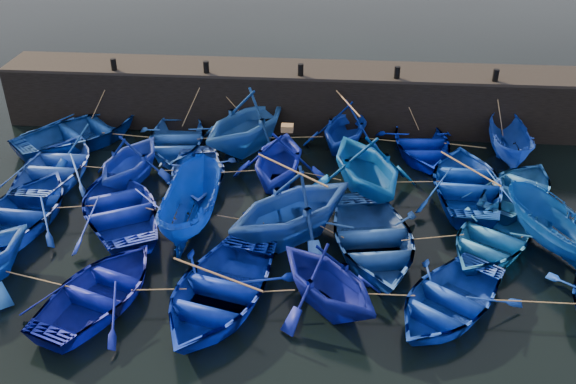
# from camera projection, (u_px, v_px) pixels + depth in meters

# --- Properties ---
(ground) EXTENTS (120.00, 120.00, 0.00)m
(ground) POSITION_uv_depth(u_px,v_px,m) (280.00, 263.00, 19.98)
(ground) COLOR black
(ground) RESTS_ON ground
(quay_wall) EXTENTS (26.00, 2.50, 2.50)m
(quay_wall) POSITION_uv_depth(u_px,v_px,m) (302.00, 98.00, 28.36)
(quay_wall) COLOR black
(quay_wall) RESTS_ON ground
(quay_top) EXTENTS (26.00, 2.50, 0.12)m
(quay_top) POSITION_uv_depth(u_px,v_px,m) (302.00, 69.00, 27.69)
(quay_top) COLOR black
(quay_top) RESTS_ON quay_wall
(bollard_0) EXTENTS (0.24, 0.24, 0.50)m
(bollard_0) POSITION_uv_depth(u_px,v_px,m) (114.00, 64.00, 27.33)
(bollard_0) COLOR black
(bollard_0) RESTS_ON quay_top
(bollard_1) EXTENTS (0.24, 0.24, 0.50)m
(bollard_1) POSITION_uv_depth(u_px,v_px,m) (206.00, 67.00, 27.05)
(bollard_1) COLOR black
(bollard_1) RESTS_ON quay_top
(bollard_2) EXTENTS (0.24, 0.24, 0.50)m
(bollard_2) POSITION_uv_depth(u_px,v_px,m) (301.00, 70.00, 26.76)
(bollard_2) COLOR black
(bollard_2) RESTS_ON quay_top
(bollard_3) EXTENTS (0.24, 0.24, 0.50)m
(bollard_3) POSITION_uv_depth(u_px,v_px,m) (397.00, 72.00, 26.48)
(bollard_3) COLOR black
(bollard_3) RESTS_ON quay_top
(bollard_4) EXTENTS (0.24, 0.24, 0.50)m
(bollard_4) POSITION_uv_depth(u_px,v_px,m) (496.00, 75.00, 26.19)
(bollard_4) COLOR black
(bollard_4) RESTS_ON quay_top
(boat_0) EXTENTS (6.71, 6.72, 1.15)m
(boat_0) POSITION_uv_depth(u_px,v_px,m) (81.00, 132.00, 26.93)
(boat_0) COLOR navy
(boat_0) RESTS_ON ground
(boat_1) EXTENTS (4.07, 5.27, 1.01)m
(boat_1) POSITION_uv_depth(u_px,v_px,m) (176.00, 139.00, 26.43)
(boat_1) COLOR #1947A8
(boat_1) RESTS_ON ground
(boat_2) EXTENTS (6.19, 6.40, 2.58)m
(boat_2) POSITION_uv_depth(u_px,v_px,m) (247.00, 121.00, 26.14)
(boat_2) COLOR #1C50A4
(boat_2) RESTS_ON ground
(boat_3) EXTENTS (4.32, 4.71, 2.09)m
(boat_3) POSITION_uv_depth(u_px,v_px,m) (346.00, 127.00, 26.23)
(boat_3) COLOR #082494
(boat_3) RESTS_ON ground
(boat_4) EXTENTS (3.75, 4.97, 0.98)m
(boat_4) POSITION_uv_depth(u_px,v_px,m) (421.00, 144.00, 26.13)
(boat_4) COLOR #001290
(boat_4) RESTS_ON ground
(boat_5) EXTENTS (1.67, 4.06, 1.55)m
(boat_5) POSITION_uv_depth(u_px,v_px,m) (510.00, 144.00, 25.47)
(boat_5) COLOR #13359D
(boat_5) RESTS_ON ground
(boat_6) EXTENTS (3.70, 5.09, 1.04)m
(boat_6) POSITION_uv_depth(u_px,v_px,m) (57.00, 166.00, 24.43)
(boat_6) COLOR blue
(boat_6) RESTS_ON ground
(boat_7) EXTENTS (4.08, 4.47, 2.02)m
(boat_7) POSITION_uv_depth(u_px,v_px,m) (130.00, 159.00, 23.88)
(boat_7) COLOR #132DA1
(boat_7) RESTS_ON ground
(boat_8) EXTENTS (3.90, 4.86, 0.90)m
(boat_8) POSITION_uv_depth(u_px,v_px,m) (197.00, 174.00, 24.02)
(boat_8) COLOR blue
(boat_8) RESTS_ON ground
(boat_9) EXTENTS (3.89, 4.44, 2.23)m
(boat_9) POSITION_uv_depth(u_px,v_px,m) (279.00, 158.00, 23.69)
(boat_9) COLOR #0D1C9F
(boat_9) RESTS_ON ground
(boat_10) EXTENTS (5.52, 5.89, 2.49)m
(boat_10) POSITION_uv_depth(u_px,v_px,m) (367.00, 164.00, 22.99)
(boat_10) COLOR #044796
(boat_10) RESTS_ON ground
(boat_11) EXTENTS (4.07, 5.50, 1.10)m
(boat_11) POSITION_uv_depth(u_px,v_px,m) (468.00, 182.00, 23.25)
(boat_11) COLOR #052E92
(boat_11) RESTS_ON ground
(boat_12) EXTENTS (5.05, 5.37, 0.91)m
(boat_12) POSITION_uv_depth(u_px,v_px,m) (519.00, 189.00, 23.04)
(boat_12) COLOR #19559A
(boat_12) RESTS_ON ground
(boat_13) EXTENTS (3.83, 5.11, 1.01)m
(boat_13) POSITION_uv_depth(u_px,v_px,m) (26.00, 208.00, 21.83)
(boat_13) COLOR navy
(boat_13) RESTS_ON ground
(boat_14) EXTENTS (5.73, 6.35, 1.08)m
(boat_14) POSITION_uv_depth(u_px,v_px,m) (120.00, 207.00, 21.83)
(boat_14) COLOR #0E2099
(boat_14) RESTS_ON ground
(boat_15) EXTENTS (1.82, 4.55, 1.74)m
(boat_15) POSITION_uv_depth(u_px,v_px,m) (190.00, 206.00, 21.25)
(boat_15) COLOR #0530A1
(boat_15) RESTS_ON ground
(boat_16) EXTENTS (6.38, 6.33, 2.54)m
(boat_16) POSITION_uv_depth(u_px,v_px,m) (292.00, 206.00, 20.52)
(boat_16) COLOR navy
(boat_16) RESTS_ON ground
(boat_17) EXTENTS (4.68, 5.92, 1.11)m
(boat_17) POSITION_uv_depth(u_px,v_px,m) (372.00, 239.00, 20.15)
(boat_17) COLOR navy
(boat_17) RESTS_ON ground
(boat_18) EXTENTS (5.22, 5.60, 0.94)m
(boat_18) POSITION_uv_depth(u_px,v_px,m) (492.00, 238.00, 20.35)
(boat_18) COLOR #165996
(boat_18) RESTS_ON ground
(boat_19) EXTENTS (3.48, 4.42, 1.62)m
(boat_19) POSITION_uv_depth(u_px,v_px,m) (555.00, 231.00, 20.11)
(boat_19) COLOR navy
(boat_19) RESTS_ON ground
(boat_21) EXTENTS (4.66, 5.43, 0.95)m
(boat_21) POSITION_uv_depth(u_px,v_px,m) (100.00, 291.00, 18.10)
(boat_21) COLOR #070F87
(boat_21) RESTS_ON ground
(boat_22) EXTENTS (4.99, 6.05, 1.09)m
(boat_22) POSITION_uv_depth(u_px,v_px,m) (218.00, 291.00, 17.98)
(boat_22) COLOR #061E97
(boat_22) RESTS_ON ground
(boat_23) EXTENTS (5.02, 5.06, 2.02)m
(boat_23) POSITION_uv_depth(u_px,v_px,m) (327.00, 279.00, 17.71)
(boat_23) COLOR navy
(boat_23) RESTS_ON ground
(boat_24) EXTENTS (5.24, 5.53, 0.93)m
(boat_24) POSITION_uv_depth(u_px,v_px,m) (448.00, 300.00, 17.76)
(boat_24) COLOR #0A2E97
(boat_24) RESTS_ON ground
(wooden_crate) EXTENTS (0.43, 0.37, 0.24)m
(wooden_crate) POSITION_uv_depth(u_px,v_px,m) (287.00, 128.00, 23.04)
(wooden_crate) COLOR brown
(wooden_crate) RESTS_ON boat_9
(mooring_ropes) EXTENTS (17.67, 11.86, 2.10)m
(mooring_ropes) POSITION_uv_depth(u_px,v_px,m) (282.00, 164.00, 23.80)
(mooring_ropes) COLOR tan
(mooring_ropes) RESTS_ON ground
(loose_oars) EXTENTS (10.21, 12.28, 1.51)m
(loose_oars) POSITION_uv_depth(u_px,v_px,m) (340.00, 171.00, 21.55)
(loose_oars) COLOR #99724C
(loose_oars) RESTS_ON ground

